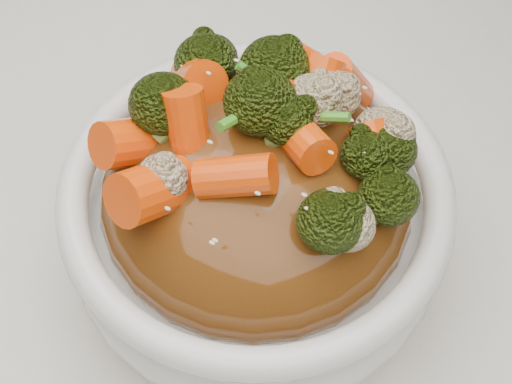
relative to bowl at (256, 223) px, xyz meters
The scene contains 8 objects.
tablecloth 0.08m from the bowl, behind, with size 1.20×0.80×0.04m, color white.
bowl is the anchor object (origin of this frame).
sauce_base 0.03m from the bowl, 26.57° to the left, with size 0.17×0.17×0.09m, color #592F0F.
carrots 0.09m from the bowl, 26.57° to the left, with size 0.17×0.17×0.05m, color #FA4C08, non-canonical shape.
broccoli 0.09m from the bowl, 26.57° to the left, with size 0.17×0.17×0.04m, color black, non-canonical shape.
cauliflower 0.09m from the bowl, 26.57° to the left, with size 0.17×0.17×0.04m, color beige, non-canonical shape.
scallions 0.09m from the bowl, 90.00° to the left, with size 0.13×0.13×0.02m, color #3C8E20, non-canonical shape.
sesame_seeds 0.09m from the bowl, 90.00° to the left, with size 0.15×0.15×0.01m, color beige, non-canonical shape.
Camera 1 is at (0.17, -0.20, 1.18)m, focal length 55.00 mm.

